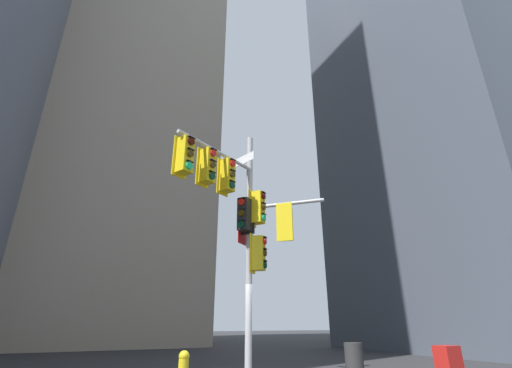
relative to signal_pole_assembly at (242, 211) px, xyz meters
name	(u,v)px	position (x,y,z in m)	size (l,w,h in m)	color
building_tower_right	(435,87)	(18.09, 4.94, 13.79)	(13.25, 13.25, 36.64)	#4C5460
building_mid_block	(124,122)	(-2.85, 21.55, 14.35)	(14.26, 14.26, 37.77)	tan
signal_pole_assembly	(242,211)	(0.00, 0.00, 0.00)	(4.44, 2.13, 7.30)	#B2B2B5
trash_bin	(354,361)	(3.28, -0.46, -4.06)	(0.51, 0.51, 0.95)	#2D2D2D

